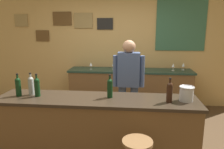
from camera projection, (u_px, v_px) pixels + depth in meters
name	position (u px, v px, depth m)	size (l,w,h in m)	color
ground_plane	(102.00, 146.00, 3.41)	(10.00, 10.00, 0.00)	#4C3823
back_wall	(115.00, 45.00, 5.07)	(6.00, 0.09, 2.80)	tan
bar_counter	(97.00, 131.00, 2.92)	(2.63, 0.60, 0.92)	brown
side_counter	(130.00, 89.00, 4.87)	(2.70, 0.56, 0.90)	brown
bartender	(128.00, 82.00, 3.60)	(0.52, 0.21, 1.62)	#384766
wine_bottle_a	(18.00, 86.00, 2.88)	(0.07, 0.07, 0.31)	black
wine_bottle_b	(31.00, 85.00, 2.93)	(0.07, 0.07, 0.31)	#999E99
wine_bottle_c	(37.00, 86.00, 2.87)	(0.07, 0.07, 0.31)	black
wine_bottle_d	(110.00, 87.00, 2.82)	(0.07, 0.07, 0.31)	black
wine_bottle_e	(170.00, 92.00, 2.64)	(0.07, 0.07, 0.31)	black
ice_bucket	(186.00, 93.00, 2.69)	(0.19, 0.19, 0.19)	#B7BABF
wine_glass_a	(91.00, 64.00, 4.81)	(0.07, 0.07, 0.16)	silver
wine_glass_b	(113.00, 64.00, 4.81)	(0.07, 0.07, 0.16)	silver
wine_glass_c	(173.00, 66.00, 4.65)	(0.07, 0.07, 0.16)	silver
wine_glass_d	(183.00, 65.00, 4.72)	(0.07, 0.07, 0.16)	silver
coffee_mug	(135.00, 68.00, 4.69)	(0.13, 0.08, 0.09)	silver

